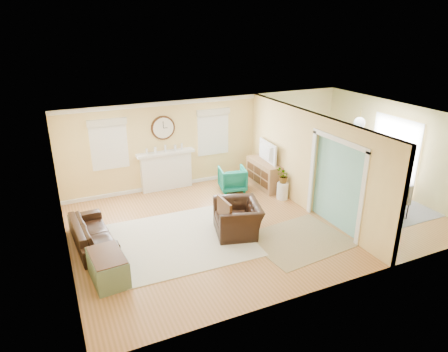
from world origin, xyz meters
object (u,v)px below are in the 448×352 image
Objects in this scene: eames_chair at (238,218)px; dining_table at (367,190)px; sofa at (92,233)px; green_chair at (232,179)px; credenza at (264,174)px.

dining_table is (4.11, 0.14, -0.07)m from eames_chair.
dining_table is at bearing 106.68° from eames_chair.
dining_table reaches higher than sofa.
eames_chair is at bearing -109.38° from sofa.
green_chair is at bearing -74.34° from sofa.
green_chair is 3.82m from dining_table.
credenza is (5.18, 1.33, 0.11)m from sofa.
green_chair is 1.00m from credenza.
eames_chair reaches higher than dining_table.
eames_chair is 2.97m from credenza.
dining_table is (7.30, -0.74, 0.02)m from sofa.
eames_chair reaches higher than green_chair.
dining_table is (3.10, -2.24, -0.04)m from green_chair.
credenza is (1.99, 2.21, 0.02)m from eames_chair.
green_chair is at bearing 171.79° from eames_chair.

